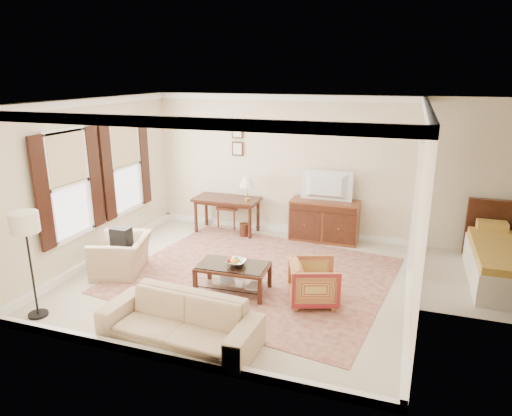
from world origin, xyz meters
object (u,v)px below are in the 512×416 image
Objects in this scene: tv at (326,177)px; striped_armchair at (314,281)px; sideboard at (324,221)px; club_armchair at (121,249)px; writing_desk at (227,203)px; sofa at (179,314)px; coffee_table at (233,271)px.

tv is 2.85m from striped_armchair.
sideboard is 1.39× the size of club_armchair.
writing_desk is 2.09m from sideboard.
club_armchair is at bearing 144.79° from sofa.
tv reaches higher than sideboard.
sideboard reaches higher than sofa.
club_armchair reaches higher than coffee_table.
striped_armchair is at bearing 97.39° from tv.
club_armchair is 2.50m from sofa.
sideboard is at bearing -90.00° from tv.
sofa is (-1.05, -4.23, -0.94)m from tv.
coffee_table is at bearing 89.13° from sofa.
coffee_table is (-0.92, -2.71, -0.98)m from tv.
writing_desk is 1.93× the size of striped_armchair.
sideboard is 1.91× the size of striped_armchair.
writing_desk is at bearing 144.09° from club_armchair.
tv reaches higher than striped_armchair.
sideboard reaches higher than coffee_table.
club_armchair is 0.48× the size of sofa.
striped_armchair is at bearing 2.49° from coffee_table.
writing_desk is 2.84m from coffee_table.
tv is at bearing -11.66° from striped_armchair.
sideboard is 2.70m from striped_armchair.
striped_armchair is at bearing 52.52° from sofa.
tv is (0.00, -0.02, 0.92)m from sideboard.
tv is (2.07, 0.13, 0.69)m from writing_desk.
sideboard is at bearing 4.22° from writing_desk.
club_armchair reaches higher than striped_armchair.
tv is 0.89× the size of coffee_table.
coffee_table is at bearing -65.95° from writing_desk.
writing_desk is 2.69m from club_armchair.
tv is at bearing -90.00° from sideboard.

